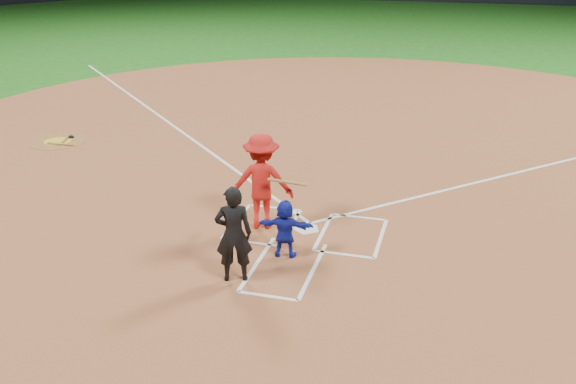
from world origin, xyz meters
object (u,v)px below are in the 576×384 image
(on_deck_circle, at_px, (58,141))
(home_plate, at_px, (307,229))
(catcher, at_px, (285,229))
(batter_at_plate, at_px, (262,181))
(umpire, at_px, (234,234))

(on_deck_circle, bearing_deg, home_plate, -24.15)
(catcher, height_order, batter_at_plate, batter_at_plate)
(umpire, height_order, batter_at_plate, batter_at_plate)
(catcher, distance_m, batter_at_plate, 1.51)
(home_plate, xyz_separation_m, catcher, (-0.12, -1.27, 0.58))
(on_deck_circle, xyz_separation_m, catcher, (8.61, -5.18, 0.58))
(home_plate, relative_size, catcher, 0.51)
(home_plate, relative_size, batter_at_plate, 0.29)
(catcher, bearing_deg, umpire, 54.72)
(catcher, relative_size, batter_at_plate, 0.57)
(on_deck_circle, bearing_deg, batter_at_plate, -27.28)
(batter_at_plate, bearing_deg, catcher, -54.38)
(home_plate, xyz_separation_m, umpire, (-0.75, -2.39, 0.91))
(on_deck_circle, bearing_deg, catcher, -31.03)
(home_plate, relative_size, on_deck_circle, 0.35)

